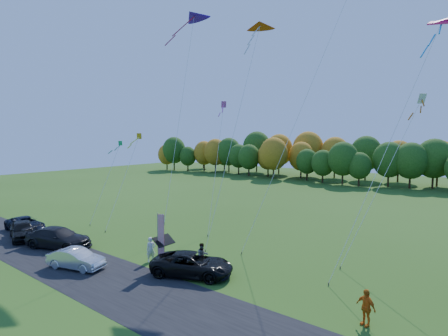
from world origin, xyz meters
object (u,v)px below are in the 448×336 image
Objects in this scene: person_east at (366,307)px; feather_flag at (160,234)px; silver_sedan at (76,259)px; black_suv at (192,264)px.

person_east is 14.37m from feather_flag.
person_east is at bearing 4.12° from feather_flag.
black_suv is at bearing -78.53° from silver_sedan.
silver_sedan is at bearing -142.93° from person_east.
black_suv is 8.75m from silver_sedan.
person_east is (11.47, 0.63, 0.16)m from black_suv.
silver_sedan is 1.05× the size of feather_flag.
black_suv is at bearing 8.19° from feather_flag.
feather_flag is (-14.24, -1.03, 1.57)m from person_east.
silver_sedan is at bearing 96.53° from black_suv.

